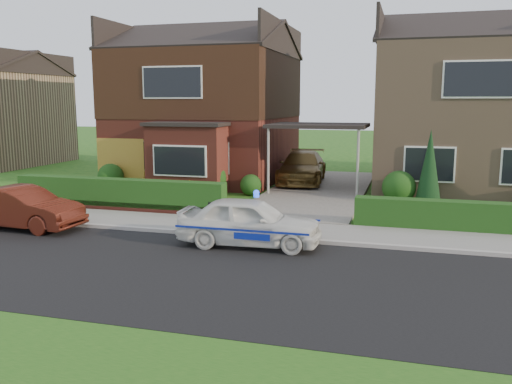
% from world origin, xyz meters
% --- Properties ---
extents(ground, '(120.00, 120.00, 0.00)m').
position_xyz_m(ground, '(0.00, 0.00, 0.00)').
color(ground, '#1A4C14').
rests_on(ground, ground).
extents(road, '(60.00, 6.00, 0.02)m').
position_xyz_m(road, '(0.00, 0.00, 0.00)').
color(road, black).
rests_on(road, ground).
extents(kerb, '(60.00, 0.16, 0.12)m').
position_xyz_m(kerb, '(0.00, 3.05, 0.06)').
color(kerb, '#9E9993').
rests_on(kerb, ground).
extents(sidewalk, '(60.00, 2.00, 0.10)m').
position_xyz_m(sidewalk, '(0.00, 4.10, 0.05)').
color(sidewalk, slate).
rests_on(sidewalk, ground).
extents(driveway, '(3.80, 12.00, 0.12)m').
position_xyz_m(driveway, '(0.00, 11.00, 0.06)').
color(driveway, '#666059').
rests_on(driveway, ground).
extents(house_left, '(7.50, 9.53, 7.25)m').
position_xyz_m(house_left, '(-5.78, 13.90, 3.81)').
color(house_left, maroon).
rests_on(house_left, ground).
extents(house_right, '(7.50, 8.06, 7.25)m').
position_xyz_m(house_right, '(5.80, 13.99, 3.66)').
color(house_right, '#8F7157').
rests_on(house_right, ground).
extents(carport_link, '(3.80, 3.00, 2.77)m').
position_xyz_m(carport_link, '(0.00, 10.95, 2.66)').
color(carport_link, black).
rests_on(carport_link, ground).
extents(garage_door, '(2.20, 0.10, 2.10)m').
position_xyz_m(garage_door, '(-8.25, 9.96, 1.05)').
color(garage_door, olive).
rests_on(garage_door, ground).
extents(dwarf_wall, '(7.70, 0.25, 0.36)m').
position_xyz_m(dwarf_wall, '(-5.80, 5.30, 0.18)').
color(dwarf_wall, maroon).
rests_on(dwarf_wall, ground).
extents(hedge_left, '(7.50, 0.55, 0.90)m').
position_xyz_m(hedge_left, '(-5.80, 5.45, 0.00)').
color(hedge_left, black).
rests_on(hedge_left, ground).
extents(hedge_right, '(7.50, 0.55, 0.80)m').
position_xyz_m(hedge_right, '(5.80, 5.35, 0.00)').
color(hedge_right, black).
rests_on(hedge_right, ground).
extents(shrub_left_far, '(1.08, 1.08, 1.08)m').
position_xyz_m(shrub_left_far, '(-8.50, 9.50, 0.54)').
color(shrub_left_far, black).
rests_on(shrub_left_far, ground).
extents(shrub_left_mid, '(1.32, 1.32, 1.32)m').
position_xyz_m(shrub_left_mid, '(-4.00, 9.30, 0.66)').
color(shrub_left_mid, black).
rests_on(shrub_left_mid, ground).
extents(shrub_left_near, '(0.84, 0.84, 0.84)m').
position_xyz_m(shrub_left_near, '(-2.40, 9.60, 0.42)').
color(shrub_left_near, black).
rests_on(shrub_left_near, ground).
extents(shrub_right_near, '(1.20, 1.20, 1.20)m').
position_xyz_m(shrub_right_near, '(3.20, 9.40, 0.60)').
color(shrub_right_near, black).
rests_on(shrub_right_near, ground).
extents(conifer_a, '(0.90, 0.90, 2.60)m').
position_xyz_m(conifer_a, '(4.20, 9.20, 1.30)').
color(conifer_a, black).
rests_on(conifer_a, ground).
extents(police_car, '(3.36, 3.72, 1.41)m').
position_xyz_m(police_car, '(-0.31, 2.40, 0.62)').
color(police_car, silver).
rests_on(police_car, ground).
extents(driveway_car, '(2.25, 4.76, 1.34)m').
position_xyz_m(driveway_car, '(-1.00, 12.85, 0.79)').
color(driveway_car, brown).
rests_on(driveway_car, driveway).
extents(street_car, '(1.47, 3.72, 1.21)m').
position_xyz_m(street_car, '(-7.15, 2.40, 0.60)').
color(street_car, '#4A190F').
rests_on(street_car, ground).
extents(potted_plant_a, '(0.45, 0.33, 0.81)m').
position_xyz_m(potted_plant_a, '(-4.17, 9.00, 0.40)').
color(potted_plant_a, gray).
rests_on(potted_plant_a, ground).
extents(potted_plant_b, '(0.56, 0.52, 0.81)m').
position_xyz_m(potted_plant_b, '(-4.30, 7.59, 0.40)').
color(potted_plant_b, gray).
rests_on(potted_plant_b, ground).
extents(potted_plant_c, '(0.54, 0.54, 0.72)m').
position_xyz_m(potted_plant_c, '(-5.88, 7.17, 0.36)').
color(potted_plant_c, gray).
rests_on(potted_plant_c, ground).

